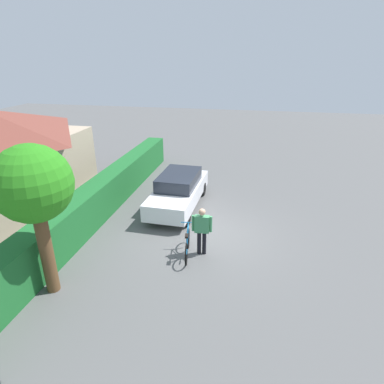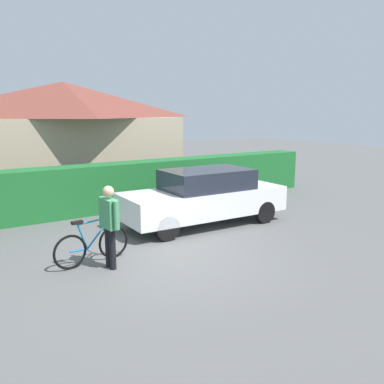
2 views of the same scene
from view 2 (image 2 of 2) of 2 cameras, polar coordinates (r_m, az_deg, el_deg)
ground_plane at (r=8.79m, az=-3.25°, el=-9.11°), size 60.00×60.00×0.00m
hedge_row at (r=12.76m, az=-14.01°, el=0.37°), size 16.80×0.90×1.46m
house_distant at (r=17.23m, az=-17.15°, el=7.64°), size 8.28×5.29×4.18m
parked_car_near at (r=11.11m, az=1.73°, el=-0.59°), size 4.55×1.83×1.51m
bicycle at (r=8.59m, az=-13.63°, el=-7.14°), size 1.66×0.50×0.98m
person_rider at (r=8.11m, az=-11.41°, el=-3.91°), size 0.23×0.66×1.65m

